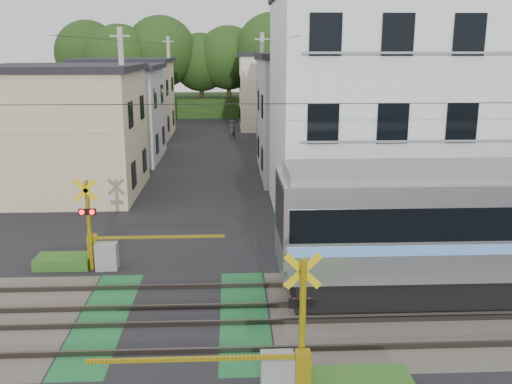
{
  "coord_description": "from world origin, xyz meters",
  "views": [
    {
      "loc": [
        1.57,
        -14.14,
        7.04
      ],
      "look_at": [
        2.45,
        5.0,
        2.21
      ],
      "focal_mm": 40.0,
      "sensor_mm": 36.0,
      "label": 1
    }
  ],
  "objects_px": {
    "crossing_signal_far": "(104,248)",
    "apartment_block": "(396,107)",
    "crossing_signal_near": "(282,364)",
    "pedestrian": "(232,130)"
  },
  "relations": [
    {
      "from": "crossing_signal_far",
      "to": "apartment_block",
      "type": "distance_m",
      "value": 13.14
    },
    {
      "from": "apartment_block",
      "to": "pedestrian",
      "type": "distance_m",
      "value": 22.9
    },
    {
      "from": "crossing_signal_near",
      "to": "crossing_signal_far",
      "type": "bearing_deg",
      "value": 125.29
    },
    {
      "from": "crossing_signal_far",
      "to": "apartment_block",
      "type": "xyz_separation_m",
      "value": [
        11.09,
        5.84,
        3.94
      ]
    },
    {
      "from": "crossing_signal_near",
      "to": "apartment_block",
      "type": "distance_m",
      "value": 14.95
    },
    {
      "from": "apartment_block",
      "to": "pedestrian",
      "type": "xyz_separation_m",
      "value": [
        -6.76,
        21.53,
        -3.87
      ]
    },
    {
      "from": "crossing_signal_near",
      "to": "apartment_block",
      "type": "xyz_separation_m",
      "value": [
        5.91,
        13.15,
        3.94
      ]
    },
    {
      "from": "crossing_signal_near",
      "to": "crossing_signal_far",
      "type": "height_order",
      "value": "same"
    },
    {
      "from": "crossing_signal_far",
      "to": "apartment_block",
      "type": "height_order",
      "value": "apartment_block"
    },
    {
      "from": "crossing_signal_near",
      "to": "pedestrian",
      "type": "distance_m",
      "value": 34.69
    }
  ]
}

